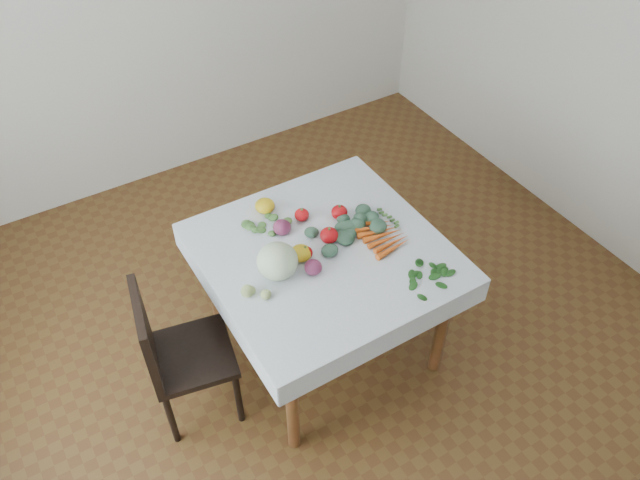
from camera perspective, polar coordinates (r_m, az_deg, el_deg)
The scene contains 18 objects.
ground at distance 3.60m, azimuth 0.34°, elevation -9.54°, with size 4.00×4.00×0.00m, color brown.
table at distance 3.10m, azimuth 0.39°, elevation -2.33°, with size 1.00×1.00×0.75m.
tablecloth at distance 3.03m, azimuth 0.40°, elevation -1.03°, with size 1.12×1.12×0.01m, color white.
chair at distance 3.05m, azimuth -13.30°, elevation -9.80°, with size 0.45×0.45×0.86m.
cabbage at distance 2.86m, azimuth -3.90°, elevation -1.94°, with size 0.19×0.19×0.17m, color beige.
tomato_a at distance 2.97m, azimuth -1.36°, elevation -1.18°, with size 0.07×0.07×0.06m, color red.
tomato_b at distance 3.17m, azimuth -1.68°, elevation 2.32°, with size 0.07×0.07×0.07m, color red.
tomato_c at distance 3.18m, azimuth 1.78°, elevation 2.56°, with size 0.08×0.08×0.07m, color red.
tomato_d at distance 3.04m, azimuth 0.84°, elevation 0.43°, with size 0.09×0.09×0.08m, color red.
heirloom_back at distance 3.23m, azimuth -5.07°, elevation 3.14°, with size 0.10×0.10×0.07m, color yellow.
heirloom_front at distance 2.96m, azimuth -1.76°, elevation -1.20°, with size 0.10×0.10×0.07m, color yellow.
onion_a at distance 3.09m, azimuth -3.49°, elevation 1.17°, with size 0.09×0.09×0.08m, color #5A193A.
onion_b at distance 2.90m, azimuth -0.63°, elevation -2.51°, with size 0.08×0.08×0.07m, color #5A193A.
tomatillo_cluster at distance 2.81m, azimuth -6.07°, elevation -5.24°, with size 0.08×0.12×0.05m.
carrot_bunch at distance 3.09m, azimuth 5.67°, elevation 0.39°, with size 0.22×0.29×0.03m.
kale_bunch at distance 3.13m, azimuth 1.93°, elevation 1.54°, with size 0.40×0.30×0.05m.
basil_bunch at distance 2.95m, azimuth 9.88°, elevation -3.20°, with size 0.24×0.18×0.01m.
dill_bunch at distance 3.16m, azimuth -4.67°, elevation 1.49°, with size 0.18×0.18×0.02m.
Camera 1 is at (-1.12, -1.82, 2.89)m, focal length 35.00 mm.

